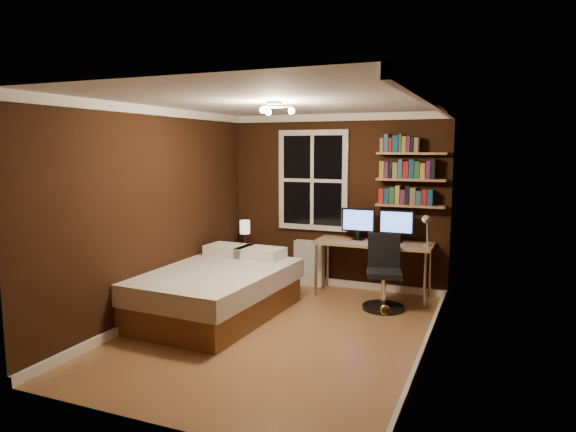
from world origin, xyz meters
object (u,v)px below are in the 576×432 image
at_px(desk_lamp, 427,230).
at_px(office_chair, 384,281).
at_px(bedside_lamp, 245,235).
at_px(bed, 213,290).
at_px(nightstand, 245,266).
at_px(radiator, 309,263).
at_px(desk, 373,246).
at_px(monitor_right, 396,226).
at_px(monitor_left, 358,224).

height_order(desk_lamp, office_chair, desk_lamp).
xyz_separation_m(bedside_lamp, office_chair, (2.20, -0.45, -0.38)).
bearing_deg(bed, desk_lamp, 34.98).
height_order(nightstand, radiator, radiator).
bearing_deg(bed, radiator, 73.67).
xyz_separation_m(desk, office_chair, (0.25, -0.50, -0.34)).
bearing_deg(nightstand, desk_lamp, -0.15).
bearing_deg(radiator, monitor_right, -5.36).
height_order(bed, desk, desk).
height_order(bedside_lamp, radiator, bedside_lamp).
bearing_deg(bed, bedside_lamp, 105.49).
distance_m(bed, nightstand, 1.53).
xyz_separation_m(bed, office_chair, (1.86, 1.04, 0.05)).
distance_m(nightstand, desk_lamp, 2.74).
xyz_separation_m(monitor_left, monitor_right, (0.53, 0.00, 0.00)).
distance_m(desk, monitor_right, 0.41).
distance_m(nightstand, office_chair, 2.24).
distance_m(bed, office_chair, 2.13).
bearing_deg(desk_lamp, bed, -147.89).
relative_size(desk, desk_lamp, 3.61).
bearing_deg(nightstand, desk, 2.06).
distance_m(bedside_lamp, radiator, 1.05).
relative_size(radiator, desk, 0.42).
bearing_deg(monitor_right, desk_lamp, -21.68).
distance_m(nightstand, monitor_left, 1.85).
distance_m(monitor_right, desk_lamp, 0.45).
relative_size(bed, bedside_lamp, 5.00).
xyz_separation_m(bed, desk, (1.61, 1.54, 0.39)).
relative_size(bedside_lamp, desk, 0.27).
relative_size(monitor_left, office_chair, 0.50).
distance_m(nightstand, desk, 1.99).
xyz_separation_m(nightstand, monitor_left, (1.70, 0.12, 0.72)).
distance_m(bed, bedside_lamp, 1.59).
relative_size(nightstand, office_chair, 0.54).
bearing_deg(monitor_right, bed, -139.51).
bearing_deg(bed, nightstand, 105.49).
bearing_deg(bed, monitor_left, 52.67).
bearing_deg(office_chair, desk, 102.46).
distance_m(bedside_lamp, office_chair, 2.27).
bearing_deg(radiator, desk_lamp, -9.55).
xyz_separation_m(bed, desk_lamp, (2.31, 1.45, 0.67)).
distance_m(bed, desk_lamp, 2.81).
relative_size(bed, nightstand, 4.23).
distance_m(bed, monitor_left, 2.22).
height_order(bed, monitor_left, monitor_left).
distance_m(monitor_left, monitor_right, 0.53).
relative_size(nightstand, desk_lamp, 1.17).
relative_size(bedside_lamp, desk_lamp, 0.99).
height_order(desk, monitor_right, monitor_right).
bearing_deg(bed, desk, 46.65).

